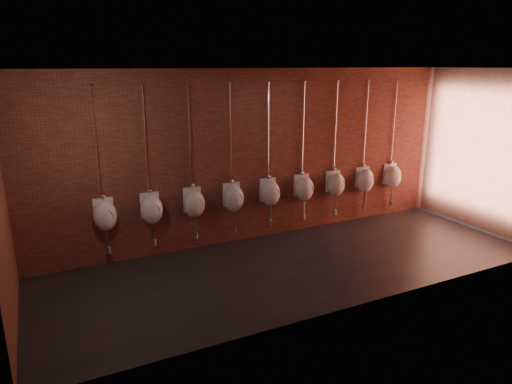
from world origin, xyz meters
The scene contains 11 objects.
ground centered at (0.00, 0.00, 0.00)m, with size 8.50×8.50×0.00m, color black.
room_shell centered at (0.00, 0.00, 2.01)m, with size 8.54×3.04×3.22m.
urinal_0 centered at (-2.88, 1.37, 0.91)m, with size 0.41×0.36×2.72m.
urinal_1 centered at (-2.13, 1.37, 0.91)m, with size 0.41×0.36×2.72m.
urinal_2 centered at (-1.37, 1.37, 0.91)m, with size 0.41×0.36×2.72m.
urinal_3 centered at (-0.61, 1.37, 0.91)m, with size 0.41×0.36×2.72m.
urinal_4 centered at (0.15, 1.37, 0.91)m, with size 0.41×0.36×2.72m.
urinal_5 centered at (0.91, 1.37, 0.91)m, with size 0.41×0.36×2.72m.
urinal_6 centered at (1.67, 1.37, 0.91)m, with size 0.41×0.36×2.72m.
urinal_7 centered at (2.43, 1.37, 0.91)m, with size 0.41×0.36×2.72m.
urinal_8 centered at (3.19, 1.37, 0.91)m, with size 0.41×0.36×2.72m.
Camera 1 is at (-3.77, -6.02, 3.27)m, focal length 32.00 mm.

